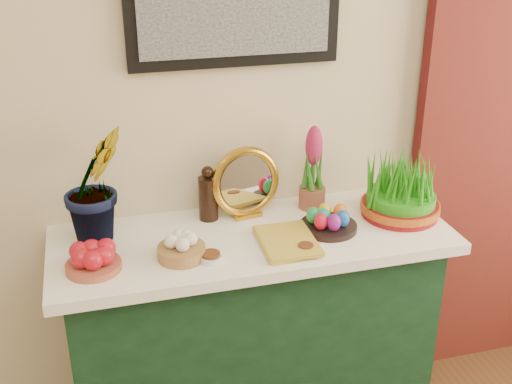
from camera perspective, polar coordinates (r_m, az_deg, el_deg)
The scene contains 13 objects.
sideboard at distance 2.51m, azimuth -0.31°, elevation -13.05°, with size 1.30×0.45×0.85m, color #153A21.
tablecloth at distance 2.27m, azimuth -0.33°, elevation -4.10°, with size 1.40×0.55×0.04m, color white.
hyacinth_green at distance 2.17m, azimuth -14.22°, elevation 2.17°, with size 0.27×0.23×0.54m, color #2A701E.
apple_bowl at distance 2.09m, azimuth -14.30°, elevation -5.83°, with size 0.23×0.23×0.09m.
garlic_basket at distance 2.10m, azimuth -6.65°, elevation -4.97°, with size 0.20×0.20×0.09m.
vinegar_cruet at distance 2.32m, azimuth -4.27°, elevation -0.35°, with size 0.07×0.07×0.21m.
mirror at distance 2.33m, azimuth -0.91°, elevation 0.79°, with size 0.27×0.10×0.27m.
book at distance 2.15m, azimuth 0.43°, elevation -4.64°, with size 0.17×0.25×0.03m, color gold.
spice_dish_left at distance 2.09m, azimuth -4.03°, elevation -5.80°, with size 0.08×0.08×0.03m.
spice_dish_right at distance 2.14m, azimuth 4.43°, elevation -5.04°, with size 0.07×0.07×0.03m.
egg_plate at distance 2.28m, azimuth 6.44°, elevation -2.59°, with size 0.24×0.24×0.08m.
hyacinth_pink at distance 2.39m, azimuth 5.09°, elevation 1.82°, with size 0.10×0.10×0.33m.
wheatgrass_sabzeh at distance 2.40m, azimuth 12.82°, elevation 0.22°, with size 0.29×0.29×0.24m.
Camera 1 is at (-0.43, 0.08, 1.96)m, focal length 45.00 mm.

